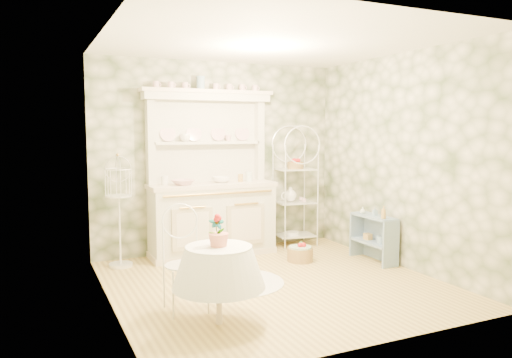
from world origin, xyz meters
name	(u,v)px	position (x,y,z in m)	size (l,w,h in m)	color
floor	(274,283)	(0.00, 0.00, 0.00)	(3.60, 3.60, 0.00)	tan
ceiling	(275,41)	(0.00, 0.00, 2.70)	(3.60, 3.60, 0.00)	white
wall_left	(108,171)	(-1.80, 0.00, 1.35)	(3.60, 3.60, 0.00)	beige
wall_right	(402,161)	(1.80, 0.00, 1.35)	(3.60, 3.60, 0.00)	beige
wall_back	(218,157)	(0.00, 1.80, 1.35)	(3.60, 3.60, 0.00)	beige
wall_front	(378,180)	(0.00, -1.80, 1.35)	(3.60, 3.60, 0.00)	beige
kitchen_dresser	(212,173)	(-0.20, 1.52, 1.15)	(1.87, 0.61, 2.29)	silver
bakers_rack	(295,189)	(1.14, 1.57, 0.86)	(0.53, 0.38, 1.72)	white
side_shelf	(373,239)	(1.63, 0.31, 0.30)	(0.26, 0.71, 0.60)	#7A95B0
round_table	(219,289)	(-0.99, -0.85, 0.32)	(0.59, 0.59, 0.64)	white
cafe_chair	(185,267)	(-1.16, -0.41, 0.43)	(0.39, 0.39, 0.86)	white
birdcage_stand	(119,207)	(-1.47, 1.45, 0.77)	(0.36, 0.36, 1.54)	white
floor_basket	(300,252)	(0.74, 0.71, 0.12)	(0.38, 0.38, 0.25)	#A28049
lace_rug	(236,282)	(-0.40, 0.20, 0.00)	(1.11, 1.11, 0.01)	white
bowl_floral	(183,184)	(-0.63, 1.45, 1.02)	(0.29, 0.29, 0.07)	white
bowl_white	(221,182)	(-0.06, 1.52, 1.02)	(0.26, 0.26, 0.08)	white
cup_left	(185,139)	(-0.53, 1.66, 1.61)	(0.14, 0.14, 0.11)	white
cup_right	(228,139)	(0.11, 1.68, 1.61)	(0.10, 0.10, 0.09)	white
potted_geranium	(217,231)	(-1.01, -0.85, 0.85)	(0.14, 0.10, 0.27)	#3F7238
bottle_amber	(384,214)	(1.58, 0.06, 0.68)	(0.06, 0.06, 0.17)	#B58C44
bottle_blue	(375,213)	(1.61, 0.27, 0.65)	(0.05, 0.05, 0.12)	#80A3B9
bottle_glass	(363,211)	(1.58, 0.48, 0.65)	(0.07, 0.07, 0.09)	silver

